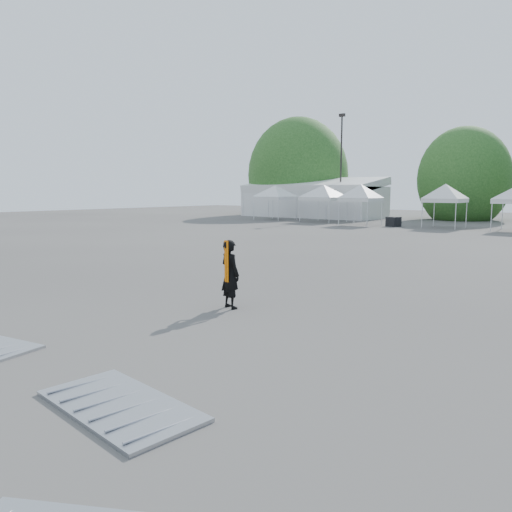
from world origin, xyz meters
The scene contains 12 objects.
ground centered at (0.00, 0.00, 0.00)m, with size 120.00×120.00×0.00m, color #474442.
marquee centered at (-22.00, 35.00, 1.97)m, with size 15.00×6.25×4.23m.
light_pole_west centered at (-18.00, 34.00, 5.77)m, with size 0.60×0.25×10.30m.
tree_far_w centered at (-26.00, 38.00, 4.54)m, with size 4.80×4.80×7.30m.
tree_mid_w centered at (-8.00, 40.00, 3.93)m, with size 4.16×4.16×6.33m.
tent_a centered at (-22.14, 28.72, 3.06)m, with size 4.51×4.51×3.88m.
tent_b centered at (-16.66, 28.73, 3.06)m, with size 4.64×4.64×3.88m.
tent_c centered at (-12.03, 27.01, 3.06)m, with size 3.90×3.90×3.88m.
tent_d centered at (-5.65, 28.31, 3.06)m, with size 3.80×3.80×3.88m.
man centered at (-0.52, -1.29, 0.84)m, with size 0.69×0.53×1.67m.
barrier_mid centered at (2.17, -6.36, 0.04)m, with size 2.51×1.40×0.08m.
crate_west centered at (-9.21, 27.19, 0.38)m, with size 0.98×0.76×0.76m, color black.
Camera 1 is at (7.55, -10.04, 2.85)m, focal length 35.00 mm.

